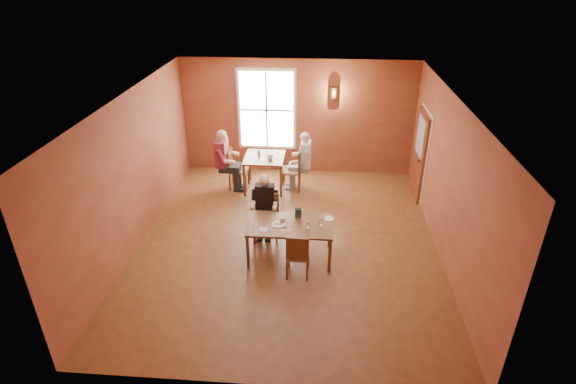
# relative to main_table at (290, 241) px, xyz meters

# --- Properties ---
(ground) EXTENTS (6.00, 7.00, 0.01)m
(ground) POSITION_rel_main_table_xyz_m (-0.10, 0.52, -0.37)
(ground) COLOR brown
(ground) RESTS_ON ground
(wall_back) EXTENTS (6.00, 0.04, 3.00)m
(wall_back) POSITION_rel_main_table_xyz_m (-0.10, 4.02, 1.13)
(wall_back) COLOR brown
(wall_back) RESTS_ON ground
(wall_front) EXTENTS (6.00, 0.04, 3.00)m
(wall_front) POSITION_rel_main_table_xyz_m (-0.10, -2.98, 1.13)
(wall_front) COLOR brown
(wall_front) RESTS_ON ground
(wall_left) EXTENTS (0.04, 7.00, 3.00)m
(wall_left) POSITION_rel_main_table_xyz_m (-3.10, 0.52, 1.13)
(wall_left) COLOR brown
(wall_left) RESTS_ON ground
(wall_right) EXTENTS (0.04, 7.00, 3.00)m
(wall_right) POSITION_rel_main_table_xyz_m (2.90, 0.52, 1.13)
(wall_right) COLOR brown
(wall_right) RESTS_ON ground
(ceiling) EXTENTS (6.00, 7.00, 0.04)m
(ceiling) POSITION_rel_main_table_xyz_m (-0.10, 0.52, 2.63)
(ceiling) COLOR white
(ceiling) RESTS_ON wall_back
(window) EXTENTS (1.36, 0.10, 1.96)m
(window) POSITION_rel_main_table_xyz_m (-0.90, 3.97, 1.33)
(window) COLOR white
(window) RESTS_ON wall_back
(door) EXTENTS (0.12, 1.04, 2.10)m
(door) POSITION_rel_main_table_xyz_m (2.84, 2.82, 0.68)
(door) COLOR maroon
(door) RESTS_ON ground
(wall_sconce) EXTENTS (0.16, 0.16, 0.28)m
(wall_sconce) POSITION_rel_main_table_xyz_m (0.80, 3.92, 1.83)
(wall_sconce) COLOR brown
(wall_sconce) RESTS_ON wall_back
(main_table) EXTENTS (1.59, 0.90, 0.75)m
(main_table) POSITION_rel_main_table_xyz_m (0.00, 0.00, 0.00)
(main_table) COLOR brown
(main_table) RESTS_ON ground
(chair_diner_main) EXTENTS (0.42, 0.42, 0.95)m
(chair_diner_main) POSITION_rel_main_table_xyz_m (-0.50, 0.65, 0.10)
(chair_diner_main) COLOR #462414
(chair_diner_main) RESTS_ON ground
(diner_main) EXTENTS (0.51, 0.51, 1.27)m
(diner_main) POSITION_rel_main_table_xyz_m (-0.50, 0.62, 0.26)
(diner_main) COLOR black
(diner_main) RESTS_ON ground
(chair_empty) EXTENTS (0.41, 0.41, 0.91)m
(chair_empty) POSITION_rel_main_table_xyz_m (0.18, -0.51, 0.08)
(chair_empty) COLOR brown
(chair_empty) RESTS_ON ground
(plate_food) EXTENTS (0.35, 0.35, 0.03)m
(plate_food) POSITION_rel_main_table_xyz_m (-0.21, -0.02, 0.39)
(plate_food) COLOR white
(plate_food) RESTS_ON main_table
(sandwich) EXTENTS (0.09, 0.08, 0.10)m
(sandwich) POSITION_rel_main_table_xyz_m (-0.15, 0.04, 0.42)
(sandwich) COLOR #D7B275
(sandwich) RESTS_ON main_table
(goblet_b) EXTENTS (0.10, 0.10, 0.19)m
(goblet_b) POSITION_rel_main_table_xyz_m (0.57, -0.12, 0.47)
(goblet_b) COLOR white
(goblet_b) RESTS_ON main_table
(goblet_c) EXTENTS (0.08, 0.08, 0.17)m
(goblet_c) POSITION_rel_main_table_xyz_m (0.34, -0.20, 0.46)
(goblet_c) COLOR white
(goblet_c) RESTS_ON main_table
(menu_stand) EXTENTS (0.13, 0.07, 0.20)m
(menu_stand) POSITION_rel_main_table_xyz_m (0.13, 0.25, 0.47)
(menu_stand) COLOR #233E2A
(menu_stand) RESTS_ON main_table
(knife) EXTENTS (0.20, 0.03, 0.00)m
(knife) POSITION_rel_main_table_xyz_m (-0.06, -0.22, 0.38)
(knife) COLOR #B6B5CA
(knife) RESTS_ON main_table
(napkin) EXTENTS (0.19, 0.19, 0.01)m
(napkin) POSITION_rel_main_table_xyz_m (-0.48, -0.21, 0.38)
(napkin) COLOR silver
(napkin) RESTS_ON main_table
(side_plate) EXTENTS (0.23, 0.23, 0.01)m
(side_plate) POSITION_rel_main_table_xyz_m (0.73, 0.25, 0.38)
(side_plate) COLOR white
(side_plate) RESTS_ON main_table
(second_table) EXTENTS (0.97, 0.97, 0.85)m
(second_table) POSITION_rel_main_table_xyz_m (-0.84, 2.89, 0.05)
(second_table) COLOR brown
(second_table) RESTS_ON ground
(chair_diner_white) EXTENTS (0.48, 0.48, 1.08)m
(chair_diner_white) POSITION_rel_main_table_xyz_m (-0.19, 2.89, 0.17)
(chair_diner_white) COLOR #5B2A14
(chair_diner_white) RESTS_ON ground
(diner_white) EXTENTS (0.57, 0.57, 1.42)m
(diner_white) POSITION_rel_main_table_xyz_m (-0.16, 2.89, 0.34)
(diner_white) COLOR silver
(diner_white) RESTS_ON ground
(chair_diner_maroon) EXTENTS (0.44, 0.44, 1.01)m
(chair_diner_maroon) POSITION_rel_main_table_xyz_m (-1.49, 2.89, 0.13)
(chair_diner_maroon) COLOR brown
(chair_diner_maroon) RESTS_ON ground
(diner_maroon) EXTENTS (0.60, 0.60, 1.51)m
(diner_maroon) POSITION_rel_main_table_xyz_m (-1.52, 2.89, 0.38)
(diner_maroon) COLOR maroon
(diner_maroon) RESTS_ON ground
(cup_a) EXTENTS (0.17, 0.17, 0.10)m
(cup_a) POSITION_rel_main_table_xyz_m (-0.69, 2.78, 0.53)
(cup_a) COLOR white
(cup_a) RESTS_ON second_table
(cup_b) EXTENTS (0.14, 0.14, 0.10)m
(cup_b) POSITION_rel_main_table_xyz_m (-1.00, 3.02, 0.53)
(cup_b) COLOR silver
(cup_b) RESTS_ON second_table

